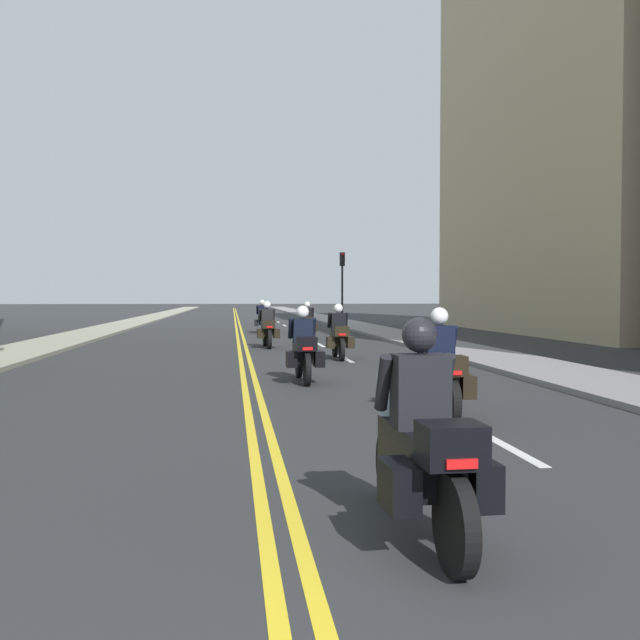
{
  "coord_description": "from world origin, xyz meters",
  "views": [
    {
      "loc": [
        -0.36,
        -0.24,
        1.77
      ],
      "look_at": [
        2.18,
        20.46,
        1.1
      ],
      "focal_mm": 40.34,
      "sensor_mm": 36.0,
      "label": 1
    }
  ],
  "objects_px": {
    "motorcycle_6": "(262,320)",
    "traffic_light_far": "(342,275)",
    "motorcycle_4": "(267,329)",
    "motorcycle_5": "(307,324)",
    "motorcycle_0": "(423,449)",
    "motorcycle_2": "(303,350)",
    "motorcycle_1": "(441,373)",
    "motorcycle_3": "(339,336)"
  },
  "relations": [
    {
      "from": "motorcycle_6",
      "to": "traffic_light_far",
      "type": "distance_m",
      "value": 8.9
    },
    {
      "from": "motorcycle_4",
      "to": "motorcycle_5",
      "type": "xyz_separation_m",
      "value": [
        1.94,
        5.08,
        -0.03
      ]
    },
    {
      "from": "motorcycle_0",
      "to": "motorcycle_2",
      "type": "xyz_separation_m",
      "value": [
        0.09,
        9.72,
        -0.0
      ]
    },
    {
      "from": "motorcycle_6",
      "to": "motorcycle_0",
      "type": "bearing_deg",
      "value": -87.58
    },
    {
      "from": "motorcycle_1",
      "to": "motorcycle_6",
      "type": "bearing_deg",
      "value": 96.27
    },
    {
      "from": "motorcycle_2",
      "to": "motorcycle_1",
      "type": "bearing_deg",
      "value": -71.76
    },
    {
      "from": "motorcycle_6",
      "to": "traffic_light_far",
      "type": "relative_size",
      "value": 0.52
    },
    {
      "from": "motorcycle_3",
      "to": "motorcycle_4",
      "type": "xyz_separation_m",
      "value": [
        -1.78,
        4.91,
        0.0
      ]
    },
    {
      "from": "motorcycle_0",
      "to": "motorcycle_2",
      "type": "relative_size",
      "value": 1.05
    },
    {
      "from": "motorcycle_5",
      "to": "motorcycle_6",
      "type": "xyz_separation_m",
      "value": [
        -1.7,
        4.95,
        0.02
      ]
    },
    {
      "from": "motorcycle_2",
      "to": "motorcycle_4",
      "type": "bearing_deg",
      "value": 90.52
    },
    {
      "from": "motorcycle_1",
      "to": "motorcycle_5",
      "type": "xyz_separation_m",
      "value": [
        0.12,
        19.88,
        -0.03
      ]
    },
    {
      "from": "motorcycle_1",
      "to": "motorcycle_2",
      "type": "relative_size",
      "value": 0.99
    },
    {
      "from": "motorcycle_4",
      "to": "motorcycle_6",
      "type": "xyz_separation_m",
      "value": [
        0.24,
        10.03,
        -0.0
      ]
    },
    {
      "from": "motorcycle_0",
      "to": "motorcycle_6",
      "type": "bearing_deg",
      "value": 88.02
    },
    {
      "from": "motorcycle_6",
      "to": "traffic_light_far",
      "type": "xyz_separation_m",
      "value": [
        5.01,
        6.95,
        2.41
      ]
    },
    {
      "from": "motorcycle_0",
      "to": "traffic_light_far",
      "type": "bearing_deg",
      "value": 80.32
    },
    {
      "from": "motorcycle_4",
      "to": "motorcycle_5",
      "type": "bearing_deg",
      "value": 66.43
    },
    {
      "from": "motorcycle_3",
      "to": "traffic_light_far",
      "type": "relative_size",
      "value": 0.48
    },
    {
      "from": "motorcycle_2",
      "to": "motorcycle_6",
      "type": "distance_m",
      "value": 20.28
    },
    {
      "from": "motorcycle_1",
      "to": "motorcycle_4",
      "type": "relative_size",
      "value": 0.98
    },
    {
      "from": "motorcycle_4",
      "to": "motorcycle_3",
      "type": "bearing_deg",
      "value": -72.76
    },
    {
      "from": "motorcycle_1",
      "to": "traffic_light_far",
      "type": "relative_size",
      "value": 0.5
    },
    {
      "from": "motorcycle_3",
      "to": "motorcycle_5",
      "type": "relative_size",
      "value": 0.95
    },
    {
      "from": "motorcycle_1",
      "to": "motorcycle_2",
      "type": "distance_m",
      "value": 4.82
    },
    {
      "from": "motorcycle_1",
      "to": "motorcycle_4",
      "type": "xyz_separation_m",
      "value": [
        -1.82,
        14.8,
        0.0
      ]
    },
    {
      "from": "motorcycle_2",
      "to": "traffic_light_far",
      "type": "height_order",
      "value": "traffic_light_far"
    },
    {
      "from": "motorcycle_1",
      "to": "motorcycle_2",
      "type": "xyz_separation_m",
      "value": [
        -1.58,
        4.56,
        0.01
      ]
    },
    {
      "from": "motorcycle_2",
      "to": "motorcycle_5",
      "type": "bearing_deg",
      "value": 82.85
    },
    {
      "from": "motorcycle_1",
      "to": "motorcycle_2",
      "type": "height_order",
      "value": "motorcycle_1"
    },
    {
      "from": "motorcycle_0",
      "to": "motorcycle_4",
      "type": "xyz_separation_m",
      "value": [
        -0.15,
        19.96,
        -0.01
      ]
    },
    {
      "from": "motorcycle_5",
      "to": "motorcycle_6",
      "type": "height_order",
      "value": "motorcycle_6"
    },
    {
      "from": "motorcycle_0",
      "to": "motorcycle_1",
      "type": "distance_m",
      "value": 5.42
    },
    {
      "from": "motorcycle_1",
      "to": "motorcycle_4",
      "type": "bearing_deg",
      "value": 99.65
    },
    {
      "from": "motorcycle_1",
      "to": "traffic_light_far",
      "type": "bearing_deg",
      "value": 86.47
    },
    {
      "from": "motorcycle_3",
      "to": "motorcycle_6",
      "type": "distance_m",
      "value": 15.02
    },
    {
      "from": "motorcycle_0",
      "to": "motorcycle_1",
      "type": "bearing_deg",
      "value": 70.3
    },
    {
      "from": "motorcycle_3",
      "to": "traffic_light_far",
      "type": "distance_m",
      "value": 22.3
    },
    {
      "from": "motorcycle_0",
      "to": "motorcycle_6",
      "type": "relative_size",
      "value": 1.0
    },
    {
      "from": "motorcycle_0",
      "to": "motorcycle_4",
      "type": "distance_m",
      "value": 19.96
    },
    {
      "from": "traffic_light_far",
      "to": "motorcycle_1",
      "type": "bearing_deg",
      "value": -96.17
    },
    {
      "from": "motorcycle_2",
      "to": "motorcycle_3",
      "type": "distance_m",
      "value": 5.55
    }
  ]
}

